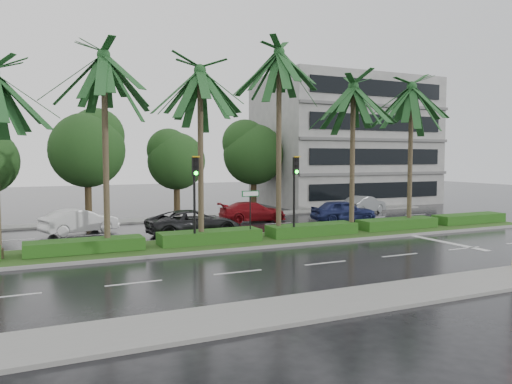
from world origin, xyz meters
name	(u,v)px	position (x,y,z in m)	size (l,w,h in m)	color
ground	(272,244)	(0.00, 0.00, 0.00)	(120.00, 120.00, 0.00)	black
near_sidewalk	(413,292)	(0.00, -10.20, 0.06)	(40.00, 2.40, 0.12)	gray
far_sidewalk	(198,217)	(0.00, 12.00, 0.06)	(40.00, 2.00, 0.12)	gray
median	(264,240)	(0.00, 1.00, 0.08)	(36.00, 4.00, 0.15)	gray
hedge	(264,233)	(0.00, 1.00, 0.45)	(35.20, 1.40, 0.60)	#134414
lane_markings	(327,241)	(3.04, -0.43, 0.01)	(34.00, 13.06, 0.01)	silver
palm_row	(242,85)	(-1.25, 1.02, 8.14)	(26.30, 4.20, 10.67)	#443527
signal_median_left	(195,188)	(-4.00, 0.30, 3.00)	(0.34, 0.42, 4.36)	black
signal_median_right	(295,185)	(1.50, 0.30, 3.00)	(0.34, 0.42, 4.36)	black
street_sign	(250,203)	(-1.00, 0.48, 2.12)	(0.95, 0.09, 2.60)	black
bg_trees	(171,153)	(-0.40, 17.59, 4.80)	(32.74, 5.71, 8.25)	#372B19
building	(345,141)	(17.00, 18.00, 6.00)	(16.00, 10.00, 12.00)	gray
car_white	(80,221)	(-8.55, 8.01, 0.72)	(4.37, 1.53, 1.44)	silver
car_darkgrey	(194,223)	(-2.78, 4.34, 0.74)	(5.33, 2.46, 1.48)	black
car_red	(253,212)	(2.89, 8.70, 0.68)	(4.71, 1.91, 1.37)	maroon
car_blue	(343,211)	(8.50, 5.92, 0.76)	(4.46, 1.79, 1.52)	navy
car_grey	(364,205)	(13.00, 9.54, 0.70)	(4.23, 1.48, 1.39)	slate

